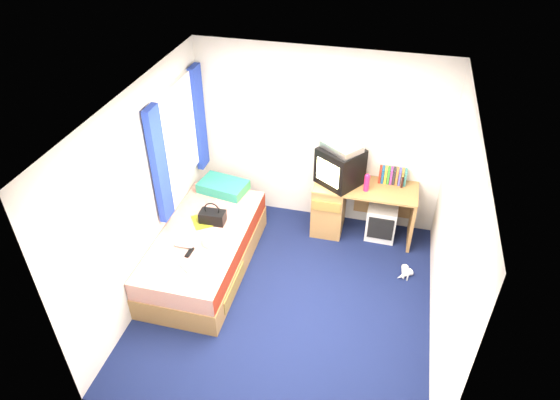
% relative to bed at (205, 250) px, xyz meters
% --- Properties ---
extents(ground, '(3.40, 3.40, 0.00)m').
position_rel_bed_xyz_m(ground, '(1.10, -0.30, -0.27)').
color(ground, '#0C1438').
rests_on(ground, ground).
extents(room_shell, '(3.40, 3.40, 3.40)m').
position_rel_bed_xyz_m(room_shell, '(1.10, -0.30, 1.18)').
color(room_shell, white).
rests_on(room_shell, ground).
extents(bed, '(1.01, 2.00, 0.54)m').
position_rel_bed_xyz_m(bed, '(0.00, 0.00, 0.00)').
color(bed, '#A47944').
rests_on(bed, ground).
extents(pillow, '(0.66, 0.48, 0.13)m').
position_rel_bed_xyz_m(pillow, '(-0.05, 0.89, 0.34)').
color(pillow, '#166092').
rests_on(pillow, bed).
extents(desk, '(1.30, 0.55, 0.75)m').
position_rel_bed_xyz_m(desk, '(1.51, 1.14, 0.14)').
color(desk, '#A47944').
rests_on(desk, ground).
extents(storage_cube, '(0.38, 0.38, 0.47)m').
position_rel_bed_xyz_m(storage_cube, '(2.03, 1.14, -0.03)').
color(storage_cube, silver).
rests_on(storage_cube, ground).
extents(crt_tv, '(0.65, 0.64, 0.48)m').
position_rel_bed_xyz_m(crt_tv, '(1.43, 1.14, 0.72)').
color(crt_tv, black).
rests_on(crt_tv, desk).
extents(vcr, '(0.56, 0.53, 0.09)m').
position_rel_bed_xyz_m(vcr, '(1.43, 1.14, 1.01)').
color(vcr, silver).
rests_on(vcr, crt_tv).
extents(book_row, '(0.34, 0.13, 0.20)m').
position_rel_bed_xyz_m(book_row, '(2.09, 1.30, 0.58)').
color(book_row, maroon).
rests_on(book_row, desk).
extents(picture_frame, '(0.02, 0.12, 0.14)m').
position_rel_bed_xyz_m(picture_frame, '(2.21, 1.26, 0.55)').
color(picture_frame, black).
rests_on(picture_frame, desk).
extents(pink_water_bottle, '(0.07, 0.07, 0.21)m').
position_rel_bed_xyz_m(pink_water_bottle, '(1.79, 1.04, 0.59)').
color(pink_water_bottle, '#D11D56').
rests_on(pink_water_bottle, desk).
extents(aerosol_can, '(0.07, 0.07, 0.19)m').
position_rel_bed_xyz_m(aerosol_can, '(1.70, 1.16, 0.58)').
color(aerosol_can, silver).
rests_on(aerosol_can, desk).
extents(handbag, '(0.31, 0.18, 0.29)m').
position_rel_bed_xyz_m(handbag, '(0.05, 0.22, 0.36)').
color(handbag, black).
rests_on(handbag, bed).
extents(towel, '(0.36, 0.33, 0.10)m').
position_rel_bed_xyz_m(towel, '(0.27, -0.15, 0.32)').
color(towel, silver).
rests_on(towel, bed).
extents(magazine, '(0.33, 0.35, 0.01)m').
position_rel_bed_xyz_m(magazine, '(-0.08, 0.20, 0.28)').
color(magazine, '#EBF51B').
rests_on(magazine, bed).
extents(water_bottle, '(0.20, 0.07, 0.07)m').
position_rel_bed_xyz_m(water_bottle, '(-0.11, -0.29, 0.31)').
color(water_bottle, silver).
rests_on(water_bottle, bed).
extents(colour_swatch_fan, '(0.22, 0.17, 0.01)m').
position_rel_bed_xyz_m(colour_swatch_fan, '(0.02, -0.60, 0.28)').
color(colour_swatch_fan, yellow).
rests_on(colour_swatch_fan, bed).
extents(remote_control, '(0.06, 0.16, 0.02)m').
position_rel_bed_xyz_m(remote_control, '(-0.01, -0.37, 0.28)').
color(remote_control, black).
rests_on(remote_control, bed).
extents(window_assembly, '(0.11, 1.42, 1.40)m').
position_rel_bed_xyz_m(window_assembly, '(-0.45, 0.60, 1.15)').
color(window_assembly, silver).
rests_on(window_assembly, room_shell).
extents(white_heels, '(0.22, 0.26, 0.09)m').
position_rel_bed_xyz_m(white_heels, '(2.38, 0.42, -0.23)').
color(white_heels, white).
rests_on(white_heels, ground).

